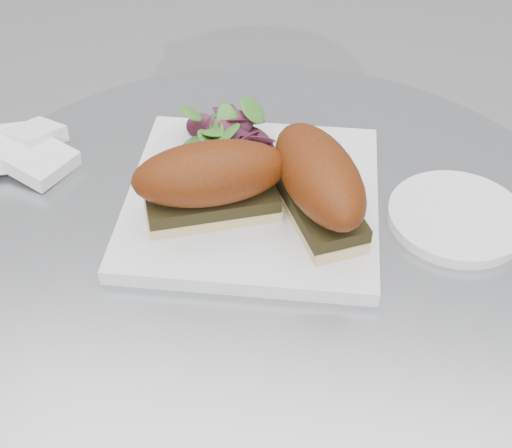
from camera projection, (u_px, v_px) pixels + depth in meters
The scene contains 7 objects.
table at pixel (265, 392), 0.86m from camera, with size 0.70×0.70×0.73m.
plate at pixel (253, 199), 0.73m from camera, with size 0.25×0.25×0.02m, color white.
sandwich_left at pixel (211, 181), 0.68m from camera, with size 0.16×0.11×0.08m.
sandwich_right at pixel (318, 182), 0.68m from camera, with size 0.13×0.17×0.08m.
salad at pixel (227, 128), 0.77m from camera, with size 0.10×0.10×0.05m, color #417C28, non-canonical shape.
napkin at pixel (27, 157), 0.79m from camera, with size 0.11×0.11×0.02m, color white, non-canonical shape.
saucer at pixel (457, 217), 0.72m from camera, with size 0.14×0.14×0.01m, color white.
Camera 1 is at (0.06, -0.49, 1.21)m, focal length 50.00 mm.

